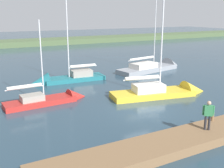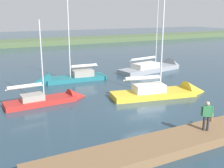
{
  "view_description": "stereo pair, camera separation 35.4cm",
  "coord_description": "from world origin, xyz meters",
  "px_view_note": "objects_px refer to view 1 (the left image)",
  "views": [
    {
      "loc": [
        11.21,
        15.88,
        7.15
      ],
      "look_at": [
        1.24,
        -2.81,
        1.57
      ],
      "focal_mm": 43.1,
      "sensor_mm": 36.0,
      "label": 1
    },
    {
      "loc": [
        10.9,
        16.04,
        7.15
      ],
      "look_at": [
        1.24,
        -2.81,
        1.57
      ],
      "focal_mm": 43.1,
      "sensor_mm": 36.0,
      "label": 2
    }
  ],
  "objects_px": {
    "sailboat_mid_channel": "(168,93)",
    "sailboat_outer_mooring": "(62,80)",
    "sailboat_behind_pier": "(156,68)",
    "sailboat_inner_slip": "(53,101)",
    "mooring_post_near": "(212,117)",
    "person_on_dock": "(208,113)"
  },
  "relations": [
    {
      "from": "sailboat_behind_pier",
      "to": "person_on_dock",
      "type": "height_order",
      "value": "sailboat_behind_pier"
    },
    {
      "from": "mooring_post_near",
      "to": "sailboat_outer_mooring",
      "type": "bearing_deg",
      "value": -73.74
    },
    {
      "from": "mooring_post_near",
      "to": "sailboat_outer_mooring",
      "type": "relative_size",
      "value": 0.06
    },
    {
      "from": "sailboat_inner_slip",
      "to": "person_on_dock",
      "type": "bearing_deg",
      "value": -63.57
    },
    {
      "from": "mooring_post_near",
      "to": "person_on_dock",
      "type": "distance_m",
      "value": 1.8
    },
    {
      "from": "sailboat_inner_slip",
      "to": "sailboat_behind_pier",
      "type": "distance_m",
      "value": 17.2
    },
    {
      "from": "sailboat_mid_channel",
      "to": "sailboat_behind_pier",
      "type": "xyz_separation_m",
      "value": [
        -6.07,
        -9.63,
        0.02
      ]
    },
    {
      "from": "mooring_post_near",
      "to": "sailboat_inner_slip",
      "type": "bearing_deg",
      "value": -52.61
    },
    {
      "from": "sailboat_inner_slip",
      "to": "sailboat_mid_channel",
      "type": "height_order",
      "value": "sailboat_mid_channel"
    },
    {
      "from": "mooring_post_near",
      "to": "person_on_dock",
      "type": "bearing_deg",
      "value": 31.28
    },
    {
      "from": "person_on_dock",
      "to": "sailboat_mid_channel",
      "type": "bearing_deg",
      "value": 13.16
    },
    {
      "from": "sailboat_inner_slip",
      "to": "sailboat_outer_mooring",
      "type": "height_order",
      "value": "sailboat_outer_mooring"
    },
    {
      "from": "sailboat_outer_mooring",
      "to": "sailboat_behind_pier",
      "type": "relative_size",
      "value": 0.76
    },
    {
      "from": "sailboat_inner_slip",
      "to": "sailboat_mid_channel",
      "type": "distance_m",
      "value": 10.15
    },
    {
      "from": "sailboat_inner_slip",
      "to": "sailboat_mid_channel",
      "type": "bearing_deg",
      "value": -19.79
    },
    {
      "from": "sailboat_outer_mooring",
      "to": "person_on_dock",
      "type": "height_order",
      "value": "sailboat_outer_mooring"
    },
    {
      "from": "sailboat_mid_channel",
      "to": "person_on_dock",
      "type": "relative_size",
      "value": 6.02
    },
    {
      "from": "sailboat_outer_mooring",
      "to": "person_on_dock",
      "type": "xyz_separation_m",
      "value": [
        -3.32,
        17.01,
        1.35
      ]
    },
    {
      "from": "sailboat_inner_slip",
      "to": "person_on_dock",
      "type": "distance_m",
      "value": 12.46
    },
    {
      "from": "mooring_post_near",
      "to": "sailboat_behind_pier",
      "type": "relative_size",
      "value": 0.04
    },
    {
      "from": "sailboat_mid_channel",
      "to": "sailboat_outer_mooring",
      "type": "relative_size",
      "value": 1.12
    },
    {
      "from": "sailboat_mid_channel",
      "to": "sailboat_inner_slip",
      "type": "bearing_deg",
      "value": 174.62
    }
  ]
}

